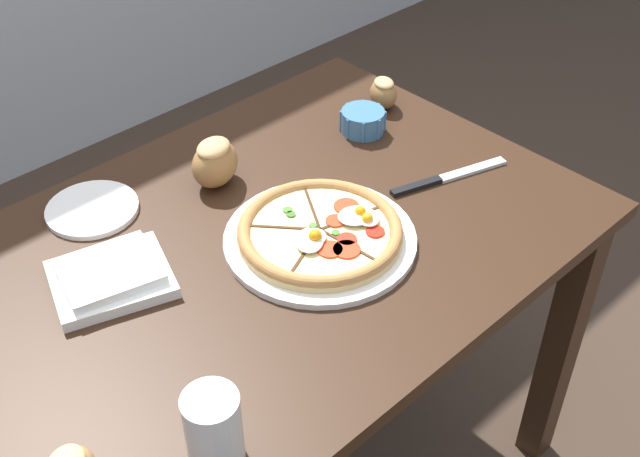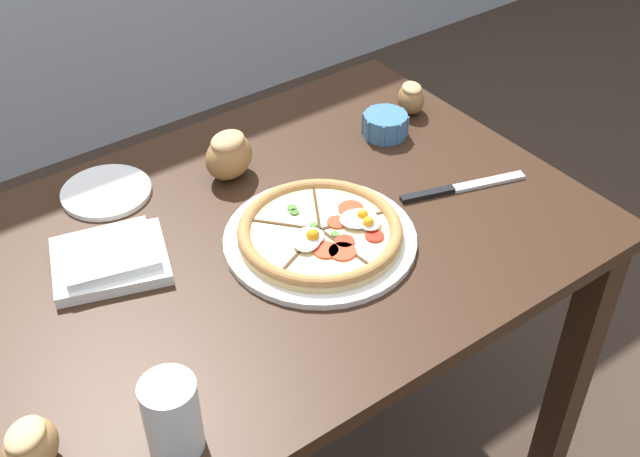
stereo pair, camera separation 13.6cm
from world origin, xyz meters
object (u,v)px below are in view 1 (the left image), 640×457
dining_table (266,290)px  side_saucer (92,209)px  napkin_folded (111,276)px  bread_piece_near (215,162)px  ramekin_bowl (363,120)px  knife_main (448,177)px  water_glass (214,434)px  bread_piece_mid (383,92)px  pizza (321,234)px

dining_table → side_saucer: size_ratio=6.84×
napkin_folded → bread_piece_near: bread_piece_near is taller
ramekin_bowl → knife_main: ramekin_bowl is taller
napkin_folded → side_saucer: size_ratio=1.36×
bread_piece_near → water_glass: 0.61m
knife_main → water_glass: (-0.70, -0.19, 0.05)m
bread_piece_near → ramekin_bowl: bearing=-10.9°
bread_piece_mid → napkin_folded: bearing=-173.9°
ramekin_bowl → water_glass: 0.82m
ramekin_bowl → pizza: bearing=-147.3°
pizza → bread_piece_mid: size_ratio=3.66×
dining_table → side_saucer: 0.34m
bread_piece_near → water_glass: (-0.37, -0.48, 0.00)m
bread_piece_mid → water_glass: water_glass is taller
bread_piece_near → water_glass: water_glass is taller
side_saucer → water_glass: bearing=-105.6°
bread_piece_near → bread_piece_mid: bearing=-3.4°
knife_main → side_saucer: size_ratio=1.48×
pizza → side_saucer: size_ratio=2.00×
dining_table → napkin_folded: napkin_folded is taller
pizza → bread_piece_mid: 0.47m
napkin_folded → bread_piece_mid: 0.73m
water_glass → side_saucer: 0.59m
ramekin_bowl → napkin_folded: size_ratio=0.42×
knife_main → side_saucer: bearing=162.5°
dining_table → pizza: pizza is taller
side_saucer → dining_table: bearing=-58.5°
ramekin_bowl → knife_main: bearing=-91.0°
pizza → dining_table: bearing=135.0°
water_glass → pizza: bearing=29.2°
napkin_folded → water_glass: size_ratio=1.88×
pizza → ramekin_bowl: 0.36m
pizza → bread_piece_near: size_ratio=2.72×
bread_piece_near → side_saucer: 0.24m
ramekin_bowl → bread_piece_near: size_ratio=0.78×
bread_piece_mid → dining_table: bearing=-161.1°
water_glass → knife_main: bearing=15.2°
dining_table → water_glass: size_ratio=9.47×
napkin_folded → pizza: bearing=-26.4°
pizza → water_glass: bearing=-150.8°
bread_piece_near → bread_piece_mid: bread_piece_near is taller
napkin_folded → knife_main: bearing=-17.0°
dining_table → napkin_folded: (-0.25, 0.09, 0.13)m
water_glass → bread_piece_mid: bearing=29.6°
pizza → napkin_folded: (-0.32, 0.16, -0.00)m
dining_table → pizza: 0.17m
pizza → napkin_folded: 0.35m
dining_table → pizza: size_ratio=3.42×
dining_table → napkin_folded: size_ratio=5.03×
bread_piece_mid → bread_piece_near: bearing=176.6°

